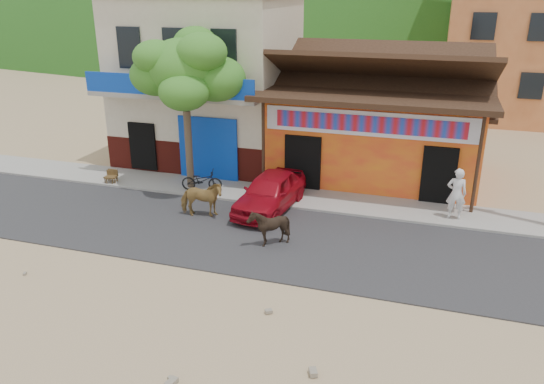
# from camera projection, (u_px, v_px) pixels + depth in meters

# --- Properties ---
(ground) EXTENTS (120.00, 120.00, 0.00)m
(ground) POSITION_uv_depth(u_px,v_px,m) (253.00, 280.00, 14.38)
(ground) COLOR #9E825B
(ground) RESTS_ON ground
(road) EXTENTS (60.00, 5.00, 0.04)m
(road) POSITION_uv_depth(u_px,v_px,m) (279.00, 240.00, 16.60)
(road) COLOR #28282B
(road) RESTS_ON ground
(sidewalk) EXTENTS (60.00, 2.00, 0.12)m
(sidewalk) POSITION_uv_depth(u_px,v_px,m) (306.00, 199.00, 19.70)
(sidewalk) COLOR gray
(sidewalk) RESTS_ON ground
(dance_club) EXTENTS (8.00, 6.00, 3.60)m
(dance_club) POSITION_uv_depth(u_px,v_px,m) (377.00, 132.00, 22.08)
(dance_club) COLOR orange
(dance_club) RESTS_ON ground
(cafe_building) EXTENTS (7.00, 6.00, 7.00)m
(cafe_building) POSITION_uv_depth(u_px,v_px,m) (209.00, 82.00, 23.55)
(cafe_building) COLOR beige
(cafe_building) RESTS_ON ground
(apartment_front) EXTENTS (9.00, 9.00, 12.00)m
(apartment_front) POSITION_uv_depth(u_px,v_px,m) (531.00, 13.00, 31.08)
(apartment_front) COLOR #CC723F
(apartment_front) RESTS_ON ground
(tree) EXTENTS (3.00, 3.00, 6.00)m
(tree) POSITION_uv_depth(u_px,v_px,m) (187.00, 111.00, 19.70)
(tree) COLOR #2D721E
(tree) RESTS_ON sidewalk
(cow_tan) EXTENTS (1.63, 1.00, 1.28)m
(cow_tan) POSITION_uv_depth(u_px,v_px,m) (201.00, 199.00, 18.03)
(cow_tan) COLOR olive
(cow_tan) RESTS_ON road
(cow_dark) EXTENTS (1.15, 1.04, 1.19)m
(cow_dark) POSITION_uv_depth(u_px,v_px,m) (269.00, 227.00, 16.03)
(cow_dark) COLOR black
(cow_dark) RESTS_ON road
(red_car) EXTENTS (1.96, 4.05, 1.33)m
(red_car) POSITION_uv_depth(u_px,v_px,m) (270.00, 192.00, 18.60)
(red_car) COLOR #A10B1A
(red_car) RESTS_ON road
(scooter) EXTENTS (1.64, 0.87, 0.82)m
(scooter) POSITION_uv_depth(u_px,v_px,m) (202.00, 180.00, 20.23)
(scooter) COLOR black
(scooter) RESTS_ON sidewalk
(pedestrian) EXTENTS (0.65, 0.43, 1.76)m
(pedestrian) POSITION_uv_depth(u_px,v_px,m) (456.00, 194.00, 17.63)
(pedestrian) COLOR white
(pedestrian) RESTS_ON sidewalk
(cafe_chair_left) EXTENTS (0.43, 0.43, 0.92)m
(cafe_chair_left) POSITION_uv_depth(u_px,v_px,m) (110.00, 171.00, 21.08)
(cafe_chair_left) COLOR #483218
(cafe_chair_left) RESTS_ON sidewalk
(cafe_chair_right) EXTENTS (0.52, 0.52, 0.87)m
(cafe_chair_right) POSITION_uv_depth(u_px,v_px,m) (111.00, 172.00, 21.08)
(cafe_chair_right) COLOR #473017
(cafe_chair_right) RESTS_ON sidewalk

